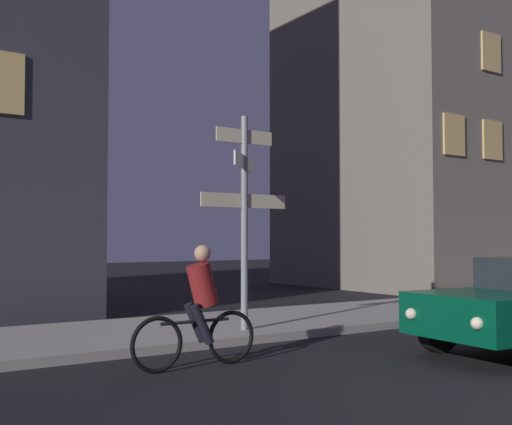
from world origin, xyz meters
The scene contains 4 objects.
sidewalk_kerb centered at (0.00, 6.80, 0.07)m, with size 40.00×3.29×0.14m, color #9E9991.
signpost centered at (-0.22, 5.81, 2.30)m, with size 1.71×1.06×3.67m.
cyclist centered at (-2.05, 4.02, 0.75)m, with size 1.82×0.32×1.61m.
building_right_block centered at (12.40, 12.76, 6.95)m, with size 8.93×8.18×13.90m.
Camera 1 is at (-6.00, -3.32, 1.69)m, focal length 44.13 mm.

